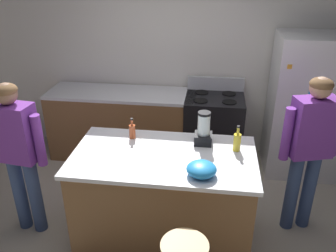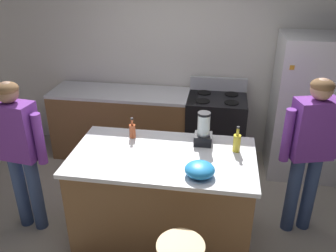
# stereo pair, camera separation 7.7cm
# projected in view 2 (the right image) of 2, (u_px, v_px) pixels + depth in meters

# --- Properties ---
(ground_plane) EXTENTS (14.00, 14.00, 0.00)m
(ground_plane) POSITION_uv_depth(u_px,v_px,m) (163.00, 234.00, 3.68)
(ground_plane) COLOR #B2A893
(back_wall) EXTENTS (8.00, 0.10, 2.70)m
(back_wall) POSITION_uv_depth(u_px,v_px,m) (187.00, 58.00, 4.82)
(back_wall) COLOR silver
(back_wall) RESTS_ON ground_plane
(kitchen_island) EXTENTS (1.71, 0.95, 0.96)m
(kitchen_island) POSITION_uv_depth(u_px,v_px,m) (163.00, 196.00, 3.47)
(kitchen_island) COLOR brown
(kitchen_island) RESTS_ON ground_plane
(back_counter_run) EXTENTS (2.00, 0.64, 0.96)m
(back_counter_run) POSITION_uv_depth(u_px,v_px,m) (126.00, 124.00, 4.96)
(back_counter_run) COLOR brown
(back_counter_run) RESTS_ON ground_plane
(refrigerator) EXTENTS (0.90, 0.73, 1.80)m
(refrigerator) POSITION_uv_depth(u_px,v_px,m) (310.00, 108.00, 4.39)
(refrigerator) COLOR silver
(refrigerator) RESTS_ON ground_plane
(stove_range) EXTENTS (0.76, 0.65, 1.14)m
(stove_range) POSITION_uv_depth(u_px,v_px,m) (215.00, 130.00, 4.76)
(stove_range) COLOR black
(stove_range) RESTS_ON ground_plane
(person_by_island_left) EXTENTS (0.60, 0.27, 1.61)m
(person_by_island_left) POSITION_uv_depth(u_px,v_px,m) (18.00, 145.00, 3.39)
(person_by_island_left) COLOR #384C7A
(person_by_island_left) RESTS_ON ground_plane
(person_by_sink_right) EXTENTS (0.59, 0.32, 1.66)m
(person_by_sink_right) POSITION_uv_depth(u_px,v_px,m) (311.00, 144.00, 3.34)
(person_by_sink_right) COLOR #384C7A
(person_by_sink_right) RESTS_ON ground_plane
(blender_appliance) EXTENTS (0.17, 0.17, 0.33)m
(blender_appliance) POSITION_uv_depth(u_px,v_px,m) (203.00, 131.00, 3.39)
(blender_appliance) COLOR black
(blender_appliance) RESTS_ON kitchen_island
(bottle_cooking_sauce) EXTENTS (0.06, 0.06, 0.22)m
(bottle_cooking_sauce) POSITION_uv_depth(u_px,v_px,m) (132.00, 130.00, 3.54)
(bottle_cooking_sauce) COLOR #B24C26
(bottle_cooking_sauce) RESTS_ON kitchen_island
(bottle_soda) EXTENTS (0.07, 0.07, 0.26)m
(bottle_soda) POSITION_uv_depth(u_px,v_px,m) (237.00, 142.00, 3.28)
(bottle_soda) COLOR yellow
(bottle_soda) RESTS_ON kitchen_island
(mixing_bowl) EXTENTS (0.25, 0.25, 0.11)m
(mixing_bowl) POSITION_uv_depth(u_px,v_px,m) (200.00, 170.00, 2.93)
(mixing_bowl) COLOR #268CD8
(mixing_bowl) RESTS_ON kitchen_island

